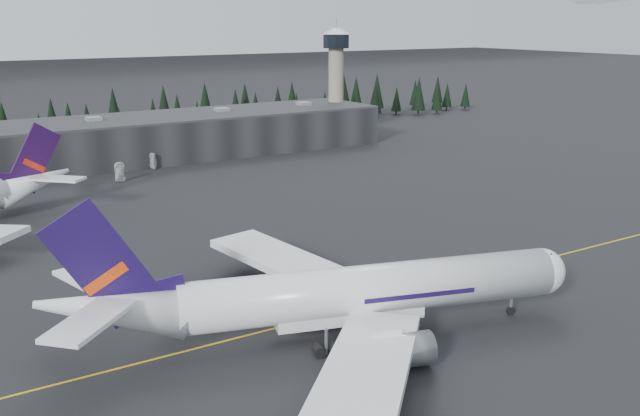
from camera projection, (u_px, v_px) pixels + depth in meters
ground at (389, 293)px, 109.54m from camera, size 1400.00×1400.00×0.00m
taxiline at (398, 297)px, 107.90m from camera, size 400.00×0.40×0.02m
terminal at (130, 139)px, 209.95m from camera, size 160.00×30.00×12.60m
control_tower at (336, 70)px, 246.78m from camera, size 10.00×10.00×37.70m
treeline at (95, 121)px, 239.85m from camera, size 360.00×20.00×15.00m
jet_main at (327, 295)px, 92.80m from camera, size 69.68×63.08×20.97m
gse_vehicle_a at (120, 179)px, 183.66m from camera, size 2.50×5.30×1.47m
gse_vehicle_b at (154, 166)px, 199.48m from camera, size 4.94×3.73×1.57m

